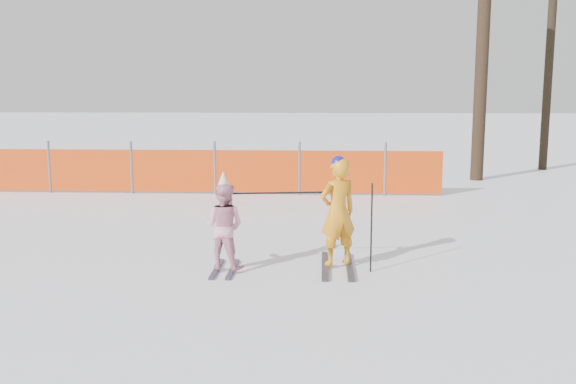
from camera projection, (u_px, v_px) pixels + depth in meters
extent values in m
plane|color=white|center=(286.00, 269.00, 8.88)|extent=(120.00, 120.00, 0.00)
cube|color=black|center=(325.00, 266.00, 8.97)|extent=(0.09, 1.41, 0.04)
cube|color=black|center=(349.00, 266.00, 8.95)|extent=(0.09, 1.41, 0.04)
imported|color=orange|center=(338.00, 212.00, 8.84)|extent=(0.65, 0.57, 1.49)
sphere|color=navy|center=(338.00, 163.00, 8.73)|extent=(0.20, 0.20, 0.20)
cube|color=black|center=(217.00, 269.00, 8.82)|extent=(0.09, 0.96, 0.03)
cube|color=black|center=(233.00, 269.00, 8.81)|extent=(0.09, 0.96, 0.03)
imported|color=pink|center=(224.00, 226.00, 8.72)|extent=(0.69, 0.60, 1.18)
cone|color=silver|center=(223.00, 180.00, 8.62)|extent=(0.19, 0.19, 0.24)
cylinder|color=black|center=(371.00, 228.00, 8.64)|extent=(0.02, 0.02, 1.22)
cylinder|color=black|center=(281.00, 193.00, 8.72)|extent=(1.31, 0.22, 0.02)
cylinder|color=#595960|center=(49.00, 167.00, 15.35)|extent=(0.06, 0.06, 1.25)
cylinder|color=#595960|center=(132.00, 167.00, 15.25)|extent=(0.06, 0.06, 1.25)
cylinder|color=#595960|center=(215.00, 168.00, 15.14)|extent=(0.06, 0.06, 1.25)
cylinder|color=#595960|center=(299.00, 168.00, 15.04)|extent=(0.06, 0.06, 1.25)
cylinder|color=#595960|center=(385.00, 169.00, 14.93)|extent=(0.06, 0.06, 1.25)
cube|color=#D63F0B|center=(118.00, 170.00, 15.28)|extent=(15.33, 0.03, 1.00)
cylinder|color=black|center=(482.00, 66.00, 17.15)|extent=(0.34, 0.34, 6.17)
cylinder|color=black|center=(548.00, 78.00, 19.49)|extent=(0.25, 0.25, 5.64)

